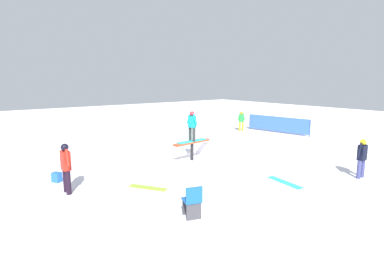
# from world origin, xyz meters

# --- Properties ---
(ground_plane) EXTENTS (60.00, 60.00, 0.00)m
(ground_plane) POSITION_xyz_m (0.00, 0.00, 0.00)
(ground_plane) COLOR white
(rail_feature) EXTENTS (2.00, 0.49, 0.85)m
(rail_feature) POSITION_xyz_m (0.00, 0.00, 0.70)
(rail_feature) COLOR black
(rail_feature) RESTS_ON ground
(snow_kicker_ramp) EXTENTS (1.95, 1.68, 0.59)m
(snow_kicker_ramp) POSITION_xyz_m (-1.89, -0.20, 0.29)
(snow_kicker_ramp) COLOR white
(snow_kicker_ramp) RESTS_ON ground
(main_rider_on_rail) EXTENTS (1.52, 0.67, 1.34)m
(main_rider_on_rail) POSITION_xyz_m (0.00, 0.00, 1.50)
(main_rider_on_rail) COLOR #1CC3D5
(main_rider_on_rail) RESTS_ON rail_feature
(bystander_black) EXTENTS (0.65, 0.22, 1.44)m
(bystander_black) POSITION_xyz_m (-3.40, 5.67, 0.81)
(bystander_black) COLOR #3A3E73
(bystander_black) RESTS_ON ground
(bystander_green) EXTENTS (0.60, 0.26, 1.36)m
(bystander_green) POSITION_xyz_m (-7.40, -4.03, 0.77)
(bystander_green) COLOR gold
(bystander_green) RESTS_ON ground
(bystander_red) EXTENTS (0.24, 0.69, 1.60)m
(bystander_red) POSITION_xyz_m (5.51, 0.73, 0.90)
(bystander_red) COLOR black
(bystander_red) RESTS_ON ground
(loose_snowboard_lime) EXTENTS (0.95, 1.26, 0.02)m
(loose_snowboard_lime) POSITION_xyz_m (3.28, 1.89, 0.01)
(loose_snowboard_lime) COLOR #95D431
(loose_snowboard_lime) RESTS_ON ground
(loose_snowboard_cyan) EXTENTS (0.48, 1.45, 0.02)m
(loose_snowboard_cyan) POSITION_xyz_m (-0.77, 4.31, 0.01)
(loose_snowboard_cyan) COLOR #2BC2C1
(loose_snowboard_cyan) RESTS_ON ground
(folding_chair) EXTENTS (0.56, 0.56, 0.88)m
(folding_chair) POSITION_xyz_m (3.42, 4.49, 0.41)
(folding_chair) COLOR #3F3F44
(folding_chair) RESTS_ON ground
(backpack_on_snow) EXTENTS (0.34, 0.37, 0.34)m
(backpack_on_snow) POSITION_xyz_m (5.52, -0.58, 0.17)
(backpack_on_snow) COLOR blue
(backpack_on_snow) RESTS_ON ground
(safety_fence) EXTENTS (0.75, 4.39, 1.10)m
(safety_fence) POSITION_xyz_m (-8.81, -2.03, 0.60)
(safety_fence) COLOR blue
(safety_fence) RESTS_ON ground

